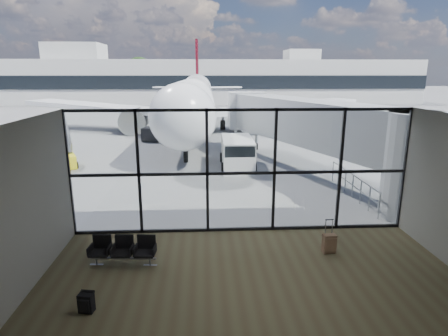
{
  "coord_description": "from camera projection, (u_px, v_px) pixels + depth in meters",
  "views": [
    {
      "loc": [
        -1.33,
        -12.8,
        5.66
      ],
      "look_at": [
        -0.43,
        3.0,
        1.63
      ],
      "focal_mm": 30.0,
      "sensor_mm": 36.0,
      "label": 1
    }
  ],
  "objects": [
    {
      "name": "ground",
      "position": [
        212.0,
        114.0,
        52.55
      ],
      "size": [
        220.0,
        220.0,
        0.0
      ],
      "primitive_type": "plane",
      "color": "slate",
      "rests_on": "ground"
    },
    {
      "name": "traffic_cone_c",
      "position": [
        248.0,
        142.0,
        29.81
      ],
      "size": [
        0.44,
        0.44,
        0.63
      ],
      "color": "#FF4F0D",
      "rests_on": "ground"
    },
    {
      "name": "suitcase",
      "position": [
        329.0,
        243.0,
        12.04
      ],
      "size": [
        0.43,
        0.33,
        1.12
      ],
      "rotation": [
        0.0,
        0.0,
        0.07
      ],
      "color": "brown",
      "rests_on": "ground"
    },
    {
      "name": "jet_bridge",
      "position": [
        318.0,
        128.0,
        20.29
      ],
      "size": [
        8.0,
        16.5,
        4.33
      ],
      "color": "#9A9D9F",
      "rests_on": "ground"
    },
    {
      "name": "glass_curtain_wall",
      "position": [
        241.0,
        172.0,
        13.3
      ],
      "size": [
        12.1,
        0.12,
        4.5
      ],
      "color": "white",
      "rests_on": "ground"
    },
    {
      "name": "far_terminal",
      "position": [
        206.0,
        81.0,
        72.74
      ],
      "size": [
        80.0,
        12.2,
        11.0
      ],
      "color": "#B9B8B4",
      "rests_on": "ground"
    },
    {
      "name": "tree_1",
      "position": [
        26.0,
        75.0,
        80.07
      ],
      "size": [
        5.61,
        5.61,
        8.07
      ],
      "color": "#382619",
      "rests_on": "ground"
    },
    {
      "name": "traffic_cone_a",
      "position": [
        237.0,
        145.0,
        28.56
      ],
      "size": [
        0.47,
        0.47,
        0.68
      ],
      "color": "#D44D0B",
      "rests_on": "ground"
    },
    {
      "name": "service_van",
      "position": [
        237.0,
        153.0,
        22.8
      ],
      "size": [
        2.09,
        4.19,
        1.81
      ],
      "rotation": [
        0.0,
        0.0,
        -0.02
      ],
      "color": "silver",
      "rests_on": "ground"
    },
    {
      "name": "traffic_cone_b",
      "position": [
        244.0,
        165.0,
        22.56
      ],
      "size": [
        0.36,
        0.36,
        0.51
      ],
      "color": "orange",
      "rests_on": "ground"
    },
    {
      "name": "belt_loader",
      "position": [
        157.0,
        131.0,
        32.81
      ],
      "size": [
        2.46,
        4.57,
        2.0
      ],
      "rotation": [
        0.0,
        0.0,
        -0.24
      ],
      "color": "black",
      "rests_on": "ground"
    },
    {
      "name": "mobile_stairs",
      "position": [
        61.0,
        158.0,
        23.21
      ],
      "size": [
        2.66,
        3.5,
        2.24
      ],
      "rotation": [
        0.0,
        0.0,
        0.44
      ],
      "color": "yellow",
      "rests_on": "ground"
    },
    {
      "name": "apron_railing",
      "position": [
        353.0,
        183.0,
        17.37
      ],
      "size": [
        0.06,
        5.46,
        1.11
      ],
      "color": "gray",
      "rests_on": "ground"
    },
    {
      "name": "tree_5",
      "position": [
        139.0,
        72.0,
        81.24
      ],
      "size": [
        6.27,
        6.27,
        9.03
      ],
      "color": "#382619",
      "rests_on": "ground"
    },
    {
      "name": "seating_row",
      "position": [
        123.0,
        249.0,
        11.34
      ],
      "size": [
        2.0,
        0.7,
        0.89
      ],
      "rotation": [
        0.0,
        0.0,
        -0.08
      ],
      "color": "gray",
      "rests_on": "ground"
    },
    {
      "name": "backpack",
      "position": [
        86.0,
        303.0,
        9.06
      ],
      "size": [
        0.39,
        0.37,
        0.53
      ],
      "rotation": [
        0.0,
        0.0,
        -0.19
      ],
      "color": "black",
      "rests_on": "ground"
    },
    {
      "name": "airliner",
      "position": [
        193.0,
        98.0,
        38.42
      ],
      "size": [
        34.41,
        39.79,
        10.25
      ],
      "rotation": [
        0.0,
        0.0,
        -0.01
      ],
      "color": "white",
      "rests_on": "ground"
    },
    {
      "name": "tree_4",
      "position": [
        111.0,
        75.0,
        81.06
      ],
      "size": [
        5.61,
        5.61,
        8.07
      ],
      "color": "#382619",
      "rests_on": "ground"
    },
    {
      "name": "tree_3",
      "position": [
        84.0,
        78.0,
        80.88
      ],
      "size": [
        4.95,
        4.95,
        7.12
      ],
      "color": "#382619",
      "rests_on": "ground"
    },
    {
      "name": "lounge_shell",
      "position": [
        262.0,
        209.0,
        8.56
      ],
      "size": [
        12.02,
        8.01,
        4.51
      ],
      "color": "brown",
      "rests_on": "ground"
    },
    {
      "name": "tree_2",
      "position": [
        55.0,
        72.0,
        80.25
      ],
      "size": [
        6.27,
        6.27,
        9.03
      ],
      "color": "#382619",
      "rests_on": "ground"
    }
  ]
}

